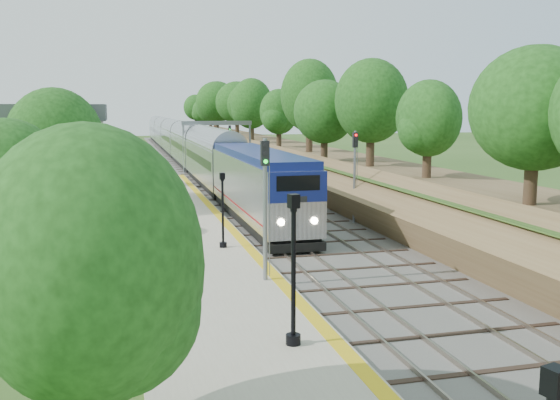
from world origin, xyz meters
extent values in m
plane|color=#2D4C19|center=(0.00, 0.00, 0.00)|extent=(320.00, 320.00, 0.00)
cube|color=#4C4944|center=(2.00, 60.00, 0.06)|extent=(9.50, 170.00, 0.12)
cube|color=gray|center=(-0.72, 60.00, 0.20)|extent=(0.08, 170.00, 0.16)
cube|color=gray|center=(0.72, 60.00, 0.20)|extent=(0.08, 170.00, 0.16)
cube|color=gray|center=(3.28, 60.00, 0.20)|extent=(0.08, 170.00, 0.16)
cube|color=gray|center=(4.72, 60.00, 0.20)|extent=(0.08, 170.00, 0.16)
cube|color=#A69C86|center=(-5.20, 16.00, 0.19)|extent=(6.40, 68.00, 0.38)
cube|color=gold|center=(-2.35, 16.00, 0.39)|extent=(0.55, 68.00, 0.01)
cube|color=brown|center=(11.50, 60.00, 1.50)|extent=(9.00, 170.00, 3.00)
cube|color=brown|center=(7.60, 60.00, 1.30)|extent=(4.47, 170.00, 4.54)
cylinder|color=#332316|center=(10.00, 10.00, 4.31)|extent=(0.60, 0.60, 2.62)
sphere|color=#173D10|center=(10.00, 10.00, 7.88)|extent=(5.70, 5.70, 5.70)
cylinder|color=#332316|center=(10.00, 60.00, 4.31)|extent=(0.60, 0.60, 2.62)
sphere|color=#173D10|center=(10.00, 60.00, 7.88)|extent=(5.70, 5.70, 5.70)
cylinder|color=#332316|center=(10.00, 110.00, 4.31)|extent=(0.60, 0.60, 2.62)
sphere|color=#173D10|center=(10.00, 110.00, 7.88)|extent=(5.70, 5.70, 5.70)
cube|color=beige|center=(-14.00, 30.00, 3.40)|extent=(8.00, 6.00, 6.80)
cube|color=#4D4F54|center=(-14.00, 30.00, 7.40)|extent=(8.60, 6.60, 1.20)
cube|color=black|center=(-9.99, 28.20, 1.80)|extent=(0.05, 1.10, 1.30)
cube|color=black|center=(-9.99, 31.80, 1.80)|extent=(0.05, 1.10, 1.30)
cube|color=black|center=(-9.99, 28.20, 4.60)|extent=(0.05, 1.10, 1.30)
cube|color=black|center=(-9.99, 31.80, 4.60)|extent=(0.05, 1.10, 1.30)
cylinder|color=slate|center=(-1.50, 55.00, 3.10)|extent=(0.24, 0.24, 6.20)
cylinder|color=slate|center=(6.50, 55.00, 3.10)|extent=(0.24, 0.24, 6.20)
cube|color=slate|center=(2.50, 55.00, 5.95)|extent=(8.40, 0.25, 0.50)
cube|color=black|center=(0.00, 54.85, 5.20)|extent=(0.30, 0.20, 0.90)
cube|color=black|center=(4.00, 54.85, 5.20)|extent=(0.30, 0.20, 0.90)
sphere|color=#173D10|center=(-9.50, -6.00, 4.55)|extent=(5.32, 5.32, 5.32)
cylinder|color=#332316|center=(-12.00, 26.00, 1.22)|extent=(0.60, 0.60, 2.45)
sphere|color=#173D10|center=(-12.00, 26.00, 4.55)|extent=(5.32, 5.32, 5.32)
cylinder|color=#332316|center=(-12.00, 42.00, 1.22)|extent=(0.60, 0.60, 2.45)
sphere|color=#173D10|center=(-12.00, 42.00, 4.55)|extent=(5.32, 5.32, 5.32)
cube|color=black|center=(0.00, 20.84, 0.60)|extent=(2.91, 18.21, 0.63)
cube|color=#B7BAC1|center=(0.00, 20.84, 2.70)|extent=(3.16, 18.97, 3.58)
cube|color=navy|center=(0.00, 20.84, 4.73)|extent=(3.03, 18.21, 0.46)
cube|color=navy|center=(0.00, 11.33, 3.70)|extent=(3.13, 0.10, 1.58)
cube|color=black|center=(0.00, 11.29, 3.92)|extent=(2.32, 0.06, 0.79)
cube|color=maroon|center=(0.00, 20.84, 1.49)|extent=(3.18, 18.59, 0.11)
cube|color=#B7BAC1|center=(0.00, 41.46, 2.33)|extent=(3.16, 21.07, 4.11)
cube|color=#B7BAC1|center=(0.00, 63.14, 2.33)|extent=(3.16, 21.07, 4.11)
cube|color=#B7BAC1|center=(0.00, 84.81, 2.33)|extent=(3.16, 21.07, 4.11)
cube|color=#B7BAC1|center=(0.00, 106.49, 2.33)|extent=(3.16, 21.07, 4.11)
cube|color=#B7BAC1|center=(0.00, 128.16, 2.33)|extent=(3.16, 21.07, 4.11)
cube|color=black|center=(-3.62, -12.89, 4.35)|extent=(0.32, 0.32, 0.37)
cube|color=silver|center=(-3.62, -12.89, 4.35)|extent=(0.23, 0.23, 0.28)
cylinder|color=black|center=(-3.73, -1.16, 0.54)|extent=(0.47, 0.47, 0.32)
cylinder|color=black|center=(-3.73, -1.16, 2.63)|extent=(0.15, 0.15, 4.18)
cube|color=black|center=(-3.73, -1.16, 4.93)|extent=(0.36, 0.36, 0.43)
cube|color=silver|center=(-3.73, -1.16, 4.93)|extent=(0.26, 0.26, 0.32)
cylinder|color=black|center=(-3.65, 13.03, 0.51)|extent=(0.40, 0.40, 0.27)
cylinder|color=black|center=(-3.65, 13.03, 2.27)|extent=(0.13, 0.13, 3.50)
cube|color=black|center=(-3.65, 13.03, 4.20)|extent=(0.27, 0.27, 0.36)
cube|color=silver|center=(-3.65, 13.03, 4.20)|extent=(0.19, 0.19, 0.27)
cylinder|color=slate|center=(-2.90, 6.31, 3.43)|extent=(0.19, 0.19, 6.10)
cube|color=black|center=(-2.90, 6.31, 5.85)|extent=(0.36, 0.23, 1.05)
cylinder|color=#0CE526|center=(-2.90, 6.17, 5.85)|extent=(0.17, 0.06, 0.17)
cylinder|color=slate|center=(6.20, 19.33, 3.18)|extent=(0.18, 0.18, 6.13)
cube|color=black|center=(6.20, 19.33, 5.65)|extent=(0.34, 0.22, 0.99)
cylinder|color=#FF0C0C|center=(6.20, 19.20, 5.65)|extent=(0.16, 0.06, 0.16)
camera|label=1|loc=(-8.78, -19.16, 7.74)|focal=40.00mm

